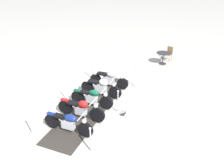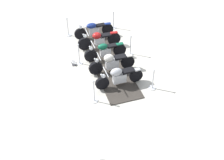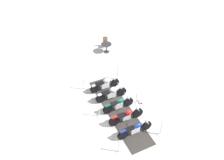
{
  "view_description": "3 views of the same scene",
  "coord_description": "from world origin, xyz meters",
  "px_view_note": "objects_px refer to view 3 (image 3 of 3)",
  "views": [
    {
      "loc": [
        -9.36,
        1.79,
        6.11
      ],
      "look_at": [
        0.74,
        -1.2,
        0.86
      ],
      "focal_mm": 38.07,
      "sensor_mm": 36.0,
      "label": 1
    },
    {
      "loc": [
        6.6,
        -9.35,
        8.38
      ],
      "look_at": [
        1.61,
        -1.84,
        0.68
      ],
      "focal_mm": 46.02,
      "sensor_mm": 36.0,
      "label": 2
    },
    {
      "loc": [
        -3.84,
        8.62,
        10.41
      ],
      "look_at": [
        1.31,
        -1.75,
        0.64
      ],
      "focal_mm": 35.18,
      "sensor_mm": 36.0,
      "label": 3
    }
  ],
  "objects_px": {
    "motorcycle_forest": "(119,104)",
    "stanchion_right_rear": "(118,75)",
    "motorcycle_navy": "(135,129)",
    "cafe_chair_near_table": "(105,41)",
    "motorcycle_chrome": "(105,84)",
    "stanchion_left_mid": "(99,112)",
    "motorcycle_maroon": "(127,116)",
    "stanchion_left_front": "(119,148)",
    "stanchion_right_front": "(161,131)",
    "stanchion_left_rear": "(84,86)",
    "stanchion_right_mid": "(136,99)",
    "motorcycle_cream": "(112,93)",
    "cafe_table": "(106,46)",
    "info_placard": "(140,102)"
  },
  "relations": [
    {
      "from": "cafe_chair_near_table",
      "to": "cafe_table",
      "type": "bearing_deg",
      "value": -0.0
    },
    {
      "from": "motorcycle_chrome",
      "to": "cafe_table",
      "type": "height_order",
      "value": "motorcycle_chrome"
    },
    {
      "from": "stanchion_right_front",
      "to": "cafe_table",
      "type": "distance_m",
      "value": 9.18
    },
    {
      "from": "cafe_table",
      "to": "stanchion_right_front",
      "type": "bearing_deg",
      "value": 136.78
    },
    {
      "from": "stanchion_left_front",
      "to": "cafe_table",
      "type": "relative_size",
      "value": 1.14
    },
    {
      "from": "stanchion_left_front",
      "to": "cafe_table",
      "type": "distance_m",
      "value": 9.75
    },
    {
      "from": "cafe_table",
      "to": "motorcycle_navy",
      "type": "bearing_deg",
      "value": 128.16
    },
    {
      "from": "motorcycle_cream",
      "to": "cafe_chair_near_table",
      "type": "bearing_deg",
      "value": 70.29
    },
    {
      "from": "motorcycle_navy",
      "to": "motorcycle_cream",
      "type": "distance_m",
      "value": 3.12
    },
    {
      "from": "motorcycle_chrome",
      "to": "stanchion_left_rear",
      "type": "relative_size",
      "value": 1.73
    },
    {
      "from": "stanchion_right_front",
      "to": "stanchion_left_mid",
      "type": "bearing_deg",
      "value": 5.4
    },
    {
      "from": "motorcycle_navy",
      "to": "cafe_chair_near_table",
      "type": "xyz_separation_m",
      "value": [
        5.87,
        -7.58,
        0.06
      ]
    },
    {
      "from": "stanchion_left_mid",
      "to": "motorcycle_maroon",
      "type": "bearing_deg",
      "value": -166.6
    },
    {
      "from": "stanchion_right_front",
      "to": "stanchion_left_front",
      "type": "bearing_deg",
      "value": 51.53
    },
    {
      "from": "motorcycle_navy",
      "to": "motorcycle_chrome",
      "type": "height_order",
      "value": "motorcycle_navy"
    },
    {
      "from": "motorcycle_navy",
      "to": "stanchion_right_front",
      "type": "xyz_separation_m",
      "value": [
        -1.28,
        -0.6,
        -0.16
      ]
    },
    {
      "from": "stanchion_left_front",
      "to": "stanchion_right_mid",
      "type": "relative_size",
      "value": 0.9
    },
    {
      "from": "motorcycle_forest",
      "to": "stanchion_right_rear",
      "type": "relative_size",
      "value": 1.57
    },
    {
      "from": "stanchion_right_front",
      "to": "stanchion_right_mid",
      "type": "bearing_deg",
      "value": -38.47
    },
    {
      "from": "stanchion_left_mid",
      "to": "info_placard",
      "type": "distance_m",
      "value": 2.89
    },
    {
      "from": "motorcycle_cream",
      "to": "stanchion_right_front",
      "type": "xyz_separation_m",
      "value": [
        -3.72,
        1.33,
        -0.18
      ]
    },
    {
      "from": "motorcycle_maroon",
      "to": "stanchion_left_front",
      "type": "relative_size",
      "value": 1.78
    },
    {
      "from": "motorcycle_navy",
      "to": "stanchion_right_mid",
      "type": "relative_size",
      "value": 1.56
    },
    {
      "from": "stanchion_right_rear",
      "to": "motorcycle_navy",
      "type": "bearing_deg",
      "value": 126.7
    },
    {
      "from": "motorcycle_cream",
      "to": "cafe_table",
      "type": "relative_size",
      "value": 1.99
    },
    {
      "from": "cafe_chair_near_table",
      "to": "stanchion_left_mid",
      "type": "bearing_deg",
      "value": -8.57
    },
    {
      "from": "motorcycle_maroon",
      "to": "motorcycle_chrome",
      "type": "xyz_separation_m",
      "value": [
        2.44,
        -1.94,
        0.01
      ]
    },
    {
      "from": "motorcycle_navy",
      "to": "stanchion_right_front",
      "type": "bearing_deg",
      "value": -26.13
    },
    {
      "from": "stanchion_right_front",
      "to": "stanchion_right_rear",
      "type": "height_order",
      "value": "stanchion_right_rear"
    },
    {
      "from": "stanchion_left_front",
      "to": "stanchion_left_mid",
      "type": "bearing_deg",
      "value": -38.47
    },
    {
      "from": "motorcycle_forest",
      "to": "cafe_chair_near_table",
      "type": "bearing_deg",
      "value": 71.47
    },
    {
      "from": "stanchion_left_front",
      "to": "stanchion_right_rear",
      "type": "height_order",
      "value": "stanchion_right_rear"
    },
    {
      "from": "motorcycle_forest",
      "to": "stanchion_right_mid",
      "type": "bearing_deg",
      "value": -1.0
    },
    {
      "from": "motorcycle_navy",
      "to": "motorcycle_chrome",
      "type": "xyz_separation_m",
      "value": [
        3.26,
        -2.59,
        0.02
      ]
    },
    {
      "from": "motorcycle_forest",
      "to": "cafe_chair_near_table",
      "type": "xyz_separation_m",
      "value": [
        4.24,
        -6.29,
        0.07
      ]
    },
    {
      "from": "motorcycle_chrome",
      "to": "stanchion_left_mid",
      "type": "relative_size",
      "value": 1.68
    },
    {
      "from": "stanchion_left_front",
      "to": "stanchion_left_rear",
      "type": "distance_m",
      "value": 5.4
    },
    {
      "from": "stanchion_left_mid",
      "to": "motorcycle_forest",
      "type": "bearing_deg",
      "value": -128.45
    },
    {
      "from": "stanchion_right_rear",
      "to": "cafe_chair_near_table",
      "type": "distance_m",
      "value": 4.64
    },
    {
      "from": "stanchion_right_mid",
      "to": "cafe_chair_near_table",
      "type": "bearing_deg",
      "value": -46.46
    },
    {
      "from": "stanchion_left_rear",
      "to": "stanchion_right_front",
      "type": "bearing_deg",
      "value": 167.2
    },
    {
      "from": "stanchion_left_rear",
      "to": "stanchion_right_rear",
      "type": "distance_m",
      "value": 2.6
    },
    {
      "from": "stanchion_left_mid",
      "to": "info_placard",
      "type": "xyz_separation_m",
      "value": [
        -1.82,
        -2.22,
        -0.29
      ]
    },
    {
      "from": "stanchion_left_rear",
      "to": "stanchion_right_mid",
      "type": "distance_m",
      "value": 3.75
    },
    {
      "from": "motorcycle_maroon",
      "to": "stanchion_left_mid",
      "type": "xyz_separation_m",
      "value": [
        1.64,
        0.39,
        -0.14
      ]
    },
    {
      "from": "stanchion_right_front",
      "to": "stanchion_left_mid",
      "type": "height_order",
      "value": "stanchion_right_front"
    },
    {
      "from": "stanchion_left_front",
      "to": "stanchion_right_mid",
      "type": "distance_m",
      "value": 3.75
    },
    {
      "from": "stanchion_right_front",
      "to": "cafe_chair_near_table",
      "type": "relative_size",
      "value": 1.12
    },
    {
      "from": "motorcycle_navy",
      "to": "info_placard",
      "type": "bearing_deg",
      "value": 52.92
    },
    {
      "from": "motorcycle_maroon",
      "to": "stanchion_right_rear",
      "type": "bearing_deg",
      "value": 71.9
    }
  ]
}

